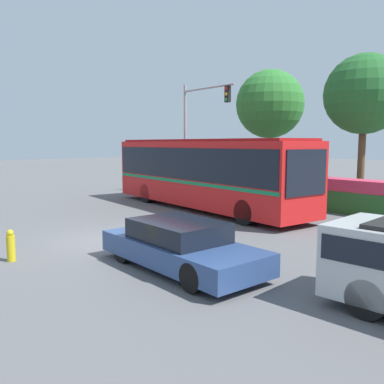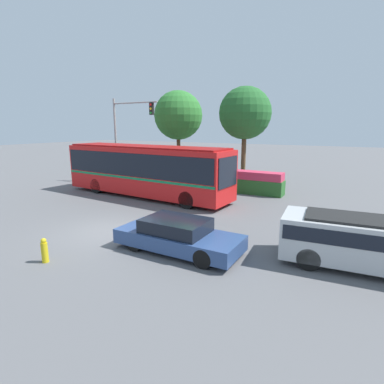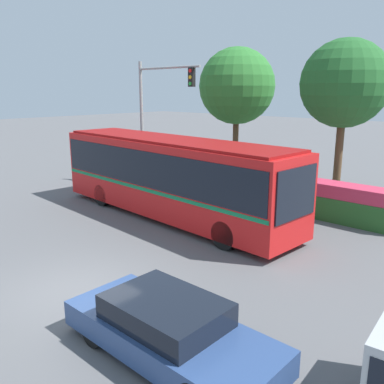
# 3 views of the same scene
# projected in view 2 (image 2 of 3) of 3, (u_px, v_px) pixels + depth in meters

# --- Properties ---
(ground_plane) EXTENTS (140.00, 140.00, 0.00)m
(ground_plane) POSITION_uv_depth(u_px,v_px,m) (109.00, 232.00, 13.44)
(ground_plane) COLOR #5B5B5E
(city_bus) EXTENTS (12.19, 3.33, 3.33)m
(city_bus) POSITION_uv_depth(u_px,v_px,m) (145.00, 168.00, 19.92)
(city_bus) COLOR red
(city_bus) RESTS_ON ground
(sedan_foreground) EXTENTS (4.71, 1.90, 1.21)m
(sedan_foreground) POSITION_uv_depth(u_px,v_px,m) (178.00, 235.00, 11.28)
(sedan_foreground) COLOR navy
(sedan_foreground) RESTS_ON ground
(suv_left_lane) EXTENTS (4.87, 2.41, 1.69)m
(suv_left_lane) POSITION_uv_depth(u_px,v_px,m) (358.00, 238.00, 9.86)
(suv_left_lane) COLOR #B2B5B7
(suv_left_lane) RESTS_ON ground
(traffic_light_pole) EXTENTS (4.39, 0.24, 6.74)m
(traffic_light_pole) POSITION_uv_depth(u_px,v_px,m) (125.00, 129.00, 24.57)
(traffic_light_pole) COLOR gray
(traffic_light_pole) RESTS_ON ground
(flowering_hedge) EXTENTS (7.01, 1.15, 1.53)m
(flowering_hedge) POSITION_uv_depth(u_px,v_px,m) (234.00, 181.00, 21.68)
(flowering_hedge) COLOR #286028
(flowering_hedge) RESTS_ON ground
(street_tree_left) EXTENTS (4.05, 4.05, 7.48)m
(street_tree_left) POSITION_uv_depth(u_px,v_px,m) (178.00, 116.00, 25.52)
(street_tree_left) COLOR brown
(street_tree_left) RESTS_ON ground
(street_tree_centre) EXTENTS (3.89, 3.89, 7.46)m
(street_tree_centre) POSITION_uv_depth(u_px,v_px,m) (245.00, 113.00, 22.72)
(street_tree_centre) COLOR brown
(street_tree_centre) RESTS_ON ground
(fire_hydrant) EXTENTS (0.22, 0.22, 0.86)m
(fire_hydrant) POSITION_uv_depth(u_px,v_px,m) (45.00, 251.00, 10.33)
(fire_hydrant) COLOR gold
(fire_hydrant) RESTS_ON ground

